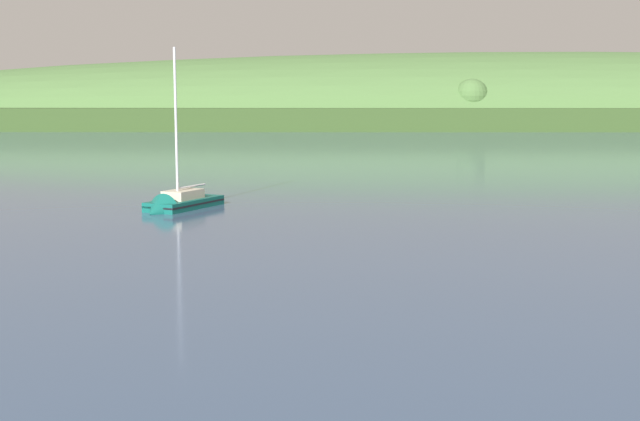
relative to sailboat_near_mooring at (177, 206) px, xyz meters
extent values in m
cube|color=#314A21|center=(30.98, 157.79, 2.45)|extent=(597.80, 69.01, 5.30)
ellipsoid|color=#476B38|center=(76.92, 175.85, -0.21)|extent=(478.90, 81.34, 40.87)
sphere|color=#476B38|center=(49.09, 148.10, 8.03)|extent=(8.38, 8.38, 8.38)
cube|color=#0F564C|center=(0.38, 0.75, -0.15)|extent=(4.88, 6.46, 1.15)
cone|color=#0F564C|center=(-0.98, -1.94, -0.15)|extent=(2.75, 2.39, 2.32)
cube|color=black|center=(0.38, 0.75, 0.14)|extent=(4.90, 6.47, 0.13)
cube|color=#BCB299|center=(0.31, 0.61, 0.73)|extent=(2.69, 3.16, 0.61)
cylinder|color=silver|center=(0.04, 0.08, 5.40)|extent=(0.17, 0.17, 9.96)
cylinder|color=silver|center=(0.75, 1.48, 1.18)|extent=(1.55, 2.88, 0.14)
camera|label=1|loc=(8.60, -53.71, 6.98)|focal=45.86mm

